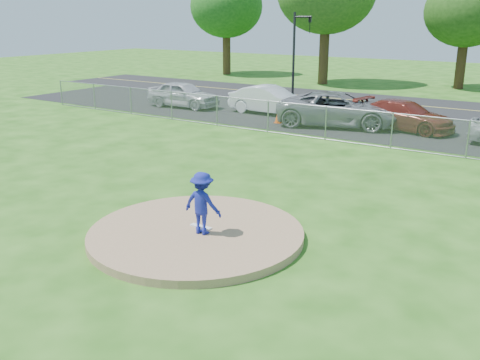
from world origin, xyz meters
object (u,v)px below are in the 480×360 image
at_px(parked_car_gray, 338,109).
at_px(parked_car_darkred, 404,115).
at_px(pitcher, 202,203).
at_px(tree_center, 469,0).
at_px(traffic_cone, 279,116).
at_px(parked_car_silver, 183,94).
at_px(traffic_signal_left, 297,48).
at_px(parked_car_white, 270,100).

bearing_deg(parked_car_gray, parked_car_darkred, -91.41).
bearing_deg(pitcher, tree_center, -90.92).
distance_m(tree_center, traffic_cone, 21.16).
bearing_deg(parked_car_darkred, parked_car_silver, 102.12).
height_order(traffic_signal_left, parked_car_white, traffic_signal_left).
bearing_deg(parked_car_darkred, parked_car_gray, 114.78).
xyz_separation_m(tree_center, parked_car_darkred, (1.27, -17.91, -5.75)).
distance_m(pitcher, traffic_cone, 15.55).
distance_m(parked_car_white, parked_car_darkred, 7.75).
relative_size(traffic_cone, parked_car_gray, 0.13).
xyz_separation_m(pitcher, parked_car_silver, (-13.32, 15.57, -0.19)).
height_order(parked_car_silver, parked_car_darkred, parked_car_silver).
height_order(traffic_signal_left, traffic_cone, traffic_signal_left).
height_order(tree_center, traffic_signal_left, tree_center).
bearing_deg(tree_center, parked_car_silver, -123.10).
xyz_separation_m(pitcher, parked_car_darkred, (0.01, 16.15, -0.26)).
bearing_deg(parked_car_white, traffic_signal_left, 14.97).
distance_m(parked_car_silver, parked_car_gray, 10.24).
distance_m(tree_center, pitcher, 34.52).
height_order(tree_center, traffic_cone, tree_center).
xyz_separation_m(tree_center, parked_car_gray, (-1.82, -18.75, -5.61)).
relative_size(traffic_signal_left, pitcher, 3.58).
distance_m(tree_center, traffic_signal_left, 14.63).
bearing_deg(parked_car_gray, parked_car_white, 59.76).
bearing_deg(traffic_signal_left, parked_car_silver, -123.47).
relative_size(pitcher, parked_car_darkred, 0.32).
bearing_deg(tree_center, traffic_cone, -103.44).
xyz_separation_m(traffic_signal_left, parked_car_gray, (5.95, -6.75, -2.50)).
distance_m(tree_center, parked_car_gray, 19.66).
relative_size(parked_car_white, parked_car_darkred, 0.97).
bearing_deg(parked_car_silver, parked_car_gray, -93.94).
distance_m(tree_center, parked_car_silver, 22.79).
height_order(pitcher, parked_car_silver, pitcher).
xyz_separation_m(traffic_cone, parked_car_silver, (-7.35, 1.22, 0.39)).
height_order(parked_car_gray, parked_car_darkred, parked_car_gray).
bearing_deg(pitcher, traffic_signal_left, -70.80).
relative_size(pitcher, parked_car_silver, 0.34).
distance_m(traffic_signal_left, parked_car_gray, 9.34).
relative_size(tree_center, parked_car_white, 2.07).
bearing_deg(parked_car_silver, traffic_cone, -101.95).
relative_size(tree_center, pitcher, 6.29).
bearing_deg(traffic_cone, tree_center, 76.56).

